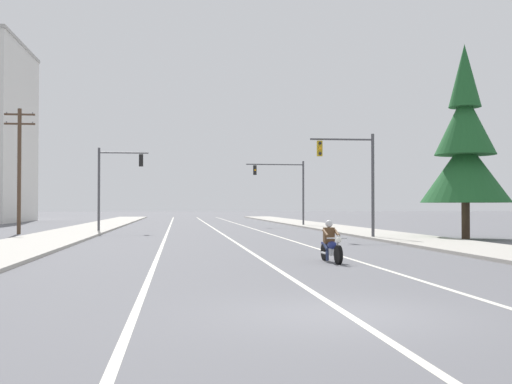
{
  "coord_description": "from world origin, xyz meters",
  "views": [
    {
      "loc": [
        -2.93,
        -11.31,
        1.97
      ],
      "look_at": [
        0.93,
        20.36,
        2.64
      ],
      "focal_mm": 44.86,
      "sensor_mm": 36.0,
      "label": 1
    }
  ],
  "objects_px": {
    "utility_pole_left_near": "(19,166)",
    "conifer_tree_right_verge_near": "(465,149)",
    "motorcycle_with_rider": "(331,245)",
    "traffic_signal_mid_right": "(287,183)",
    "traffic_signal_near_right": "(355,170)",
    "traffic_signal_near_left": "(113,178)"
  },
  "relations": [
    {
      "from": "traffic_signal_near_right",
      "to": "conifer_tree_right_verge_near",
      "type": "distance_m",
      "value": 6.6
    },
    {
      "from": "motorcycle_with_rider",
      "to": "traffic_signal_mid_right",
      "type": "xyz_separation_m",
      "value": [
        4.96,
        38.09,
        3.56
      ]
    },
    {
      "from": "traffic_signal_near_left",
      "to": "conifer_tree_right_verge_near",
      "type": "bearing_deg",
      "value": -29.18
    },
    {
      "from": "traffic_signal_near_right",
      "to": "traffic_signal_mid_right",
      "type": "bearing_deg",
      "value": 90.29
    },
    {
      "from": "utility_pole_left_near",
      "to": "conifer_tree_right_verge_near",
      "type": "xyz_separation_m",
      "value": [
        27.6,
        -9.67,
        0.62
      ]
    },
    {
      "from": "motorcycle_with_rider",
      "to": "conifer_tree_right_verge_near",
      "type": "height_order",
      "value": "conifer_tree_right_verge_near"
    },
    {
      "from": "traffic_signal_near_left",
      "to": "utility_pole_left_near",
      "type": "distance_m",
      "value": 6.55
    },
    {
      "from": "traffic_signal_near_left",
      "to": "traffic_signal_mid_right",
      "type": "height_order",
      "value": "same"
    },
    {
      "from": "utility_pole_left_near",
      "to": "motorcycle_with_rider",
      "type": "bearing_deg",
      "value": -55.85
    },
    {
      "from": "motorcycle_with_rider",
      "to": "traffic_signal_mid_right",
      "type": "bearing_deg",
      "value": 82.58
    },
    {
      "from": "traffic_signal_near_right",
      "to": "conifer_tree_right_verge_near",
      "type": "height_order",
      "value": "conifer_tree_right_verge_near"
    },
    {
      "from": "conifer_tree_right_verge_near",
      "to": "traffic_signal_mid_right",
      "type": "bearing_deg",
      "value": 105.25
    },
    {
      "from": "traffic_signal_near_left",
      "to": "traffic_signal_mid_right",
      "type": "distance_m",
      "value": 19.19
    },
    {
      "from": "traffic_signal_mid_right",
      "to": "utility_pole_left_near",
      "type": "xyz_separation_m",
      "value": [
        -21.05,
        -14.35,
        0.52
      ]
    },
    {
      "from": "traffic_signal_mid_right",
      "to": "conifer_tree_right_verge_near",
      "type": "xyz_separation_m",
      "value": [
        6.55,
        -24.02,
        1.13
      ]
    },
    {
      "from": "motorcycle_with_rider",
      "to": "conifer_tree_right_verge_near",
      "type": "distance_m",
      "value": 18.77
    },
    {
      "from": "motorcycle_with_rider",
      "to": "traffic_signal_near_left",
      "type": "relative_size",
      "value": 0.35
    },
    {
      "from": "traffic_signal_near_right",
      "to": "conifer_tree_right_verge_near",
      "type": "bearing_deg",
      "value": -6.74
    },
    {
      "from": "traffic_signal_near_left",
      "to": "utility_pole_left_near",
      "type": "height_order",
      "value": "utility_pole_left_near"
    },
    {
      "from": "utility_pole_left_near",
      "to": "conifer_tree_right_verge_near",
      "type": "distance_m",
      "value": 29.25
    },
    {
      "from": "traffic_signal_near_right",
      "to": "traffic_signal_near_left",
      "type": "distance_m",
      "value": 18.84
    },
    {
      "from": "motorcycle_with_rider",
      "to": "traffic_signal_mid_right",
      "type": "height_order",
      "value": "traffic_signal_mid_right"
    }
  ]
}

